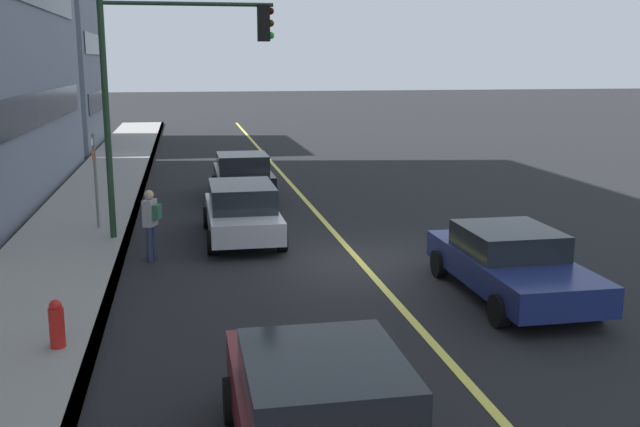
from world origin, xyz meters
The scene contains 12 objects.
ground centered at (0.00, 0.00, 0.00)m, with size 200.00×200.00×0.00m, color black.
sidewalk_slab centered at (0.00, 6.93, 0.07)m, with size 80.00×2.98×0.15m, color gray.
curb_edge centered at (0.00, 5.52, 0.07)m, with size 80.00×0.16×0.15m, color slate.
lane_stripe_center centered at (0.00, 0.00, 0.01)m, with size 80.00×0.16×0.01m, color #D8CC4C.
car_black centered at (8.63, 2.03, 0.77)m, with size 4.14×2.00×1.52m.
car_maroon centered at (-8.66, 2.55, 0.77)m, with size 4.17×2.05×1.48m.
car_navy centered at (-3.02, -2.33, 0.70)m, with size 4.70×2.07×1.36m.
car_silver centered at (2.75, 2.53, 0.77)m, with size 4.52×1.95×1.49m.
pedestrian_with_backpack centered at (1.01, 4.78, 0.98)m, with size 0.45×0.45×1.69m.
traffic_light_mast centered at (2.95, 4.28, 4.31)m, with size 0.28×4.33×6.31m.
street_sign_post centered at (4.15, 6.35, 1.61)m, with size 0.60×0.08×2.72m.
fire_hydrant centered at (-4.54, 6.04, 0.47)m, with size 0.24×0.24×0.94m.
Camera 1 is at (-16.01, 3.94, 4.61)m, focal length 40.82 mm.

